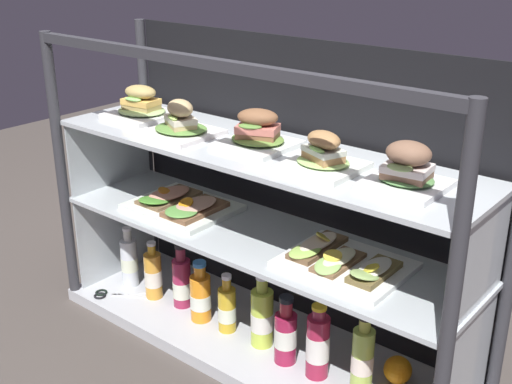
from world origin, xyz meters
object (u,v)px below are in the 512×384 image
(plated_roll_sandwich_near_left_corner, at_px, (257,134))
(plated_roll_sandwich_mid_right, at_px, (141,107))
(juice_bottle_tucked_behind, at_px, (286,335))
(plated_roll_sandwich_right_of_center, at_px, (181,124))
(orange_fruit_beside_bottles, at_px, (398,370))
(plated_roll_sandwich_left_of_center, at_px, (323,157))
(juice_bottle_front_right_end, at_px, (262,317))
(juice_bottle_front_middle, at_px, (362,359))
(plated_roll_sandwich_center, at_px, (407,171))
(kitchen_scissors, at_px, (109,294))
(juice_bottle_front_fourth, at_px, (182,282))
(juice_bottle_back_right, at_px, (318,345))
(juice_bottle_back_left, at_px, (227,309))
(juice_bottle_front_second, at_px, (129,261))
(juice_bottle_back_center, at_px, (201,296))
(juice_bottle_front_left_end, at_px, (153,275))
(open_sandwich_tray_left_of_center, at_px, (181,205))
(open_sandwich_tray_mid_left, at_px, (342,261))

(plated_roll_sandwich_near_left_corner, bearing_deg, plated_roll_sandwich_mid_right, 179.40)
(plated_roll_sandwich_mid_right, height_order, juice_bottle_tucked_behind, plated_roll_sandwich_mid_right)
(plated_roll_sandwich_right_of_center, height_order, orange_fruit_beside_bottles, plated_roll_sandwich_right_of_center)
(plated_roll_sandwich_left_of_center, bearing_deg, plated_roll_sandwich_right_of_center, -178.06)
(juice_bottle_front_right_end, xyz_separation_m, orange_fruit_beside_bottles, (0.43, 0.10, -0.06))
(plated_roll_sandwich_left_of_center, relative_size, juice_bottle_front_middle, 0.78)
(plated_roll_sandwich_left_of_center, xyz_separation_m, juice_bottle_front_right_end, (-0.21, 0.01, -0.58))
(plated_roll_sandwich_center, height_order, kitchen_scissors, plated_roll_sandwich_center)
(juice_bottle_front_fourth, xyz_separation_m, juice_bottle_back_right, (0.59, -0.02, 0.01))
(juice_bottle_back_left, height_order, orange_fruit_beside_bottles, juice_bottle_back_left)
(juice_bottle_front_right_end, distance_m, kitchen_scissors, 0.64)
(plated_roll_sandwich_left_of_center, bearing_deg, kitchen_scissors, -172.23)
(juice_bottle_back_left, height_order, kitchen_scissors, juice_bottle_back_left)
(plated_roll_sandwich_left_of_center, distance_m, juice_bottle_front_second, 1.02)
(plated_roll_sandwich_right_of_center, xyz_separation_m, plated_roll_sandwich_near_left_corner, (0.26, 0.06, 0.00))
(juice_bottle_back_center, bearing_deg, juice_bottle_front_left_end, -179.71)
(plated_roll_sandwich_mid_right, bearing_deg, juice_bottle_back_center, -10.66)
(open_sandwich_tray_left_of_center, height_order, juice_bottle_tucked_behind, open_sandwich_tray_left_of_center)
(plated_roll_sandwich_center, bearing_deg, juice_bottle_front_fourth, -179.62)
(plated_roll_sandwich_right_of_center, relative_size, open_sandwich_tray_mid_left, 0.61)
(plated_roll_sandwich_near_left_corner, bearing_deg, kitchen_scissors, -164.91)
(open_sandwich_tray_left_of_center, distance_m, orange_fruit_beside_bottles, 0.86)
(open_sandwich_tray_mid_left, relative_size, juice_bottle_front_middle, 1.34)
(juice_bottle_front_right_end, height_order, juice_bottle_front_middle, juice_bottle_front_middle)
(plated_roll_sandwich_left_of_center, distance_m, open_sandwich_tray_left_of_center, 0.64)
(plated_roll_sandwich_right_of_center, distance_m, open_sandwich_tray_mid_left, 0.65)
(juice_bottle_front_second, relative_size, orange_fruit_beside_bottles, 2.83)
(plated_roll_sandwich_near_left_corner, xyz_separation_m, juice_bottle_back_right, (0.27, -0.05, -0.58))
(plated_roll_sandwich_near_left_corner, height_order, open_sandwich_tray_mid_left, plated_roll_sandwich_near_left_corner)
(plated_roll_sandwich_near_left_corner, relative_size, juice_bottle_back_center, 0.94)
(plated_roll_sandwich_right_of_center, distance_m, juice_bottle_back_left, 0.63)
(juice_bottle_tucked_behind, bearing_deg, plated_roll_sandwich_near_left_corner, 159.96)
(plated_roll_sandwich_left_of_center, relative_size, orange_fruit_beside_bottles, 2.36)
(plated_roll_sandwich_left_of_center, height_order, juice_bottle_back_center, plated_roll_sandwich_left_of_center)
(juice_bottle_back_left, distance_m, orange_fruit_beside_bottles, 0.58)
(plated_roll_sandwich_mid_right, height_order, juice_bottle_front_right_end, plated_roll_sandwich_mid_right)
(plated_roll_sandwich_right_of_center, bearing_deg, juice_bottle_front_middle, 2.63)
(orange_fruit_beside_bottles, xyz_separation_m, kitchen_scissors, (-1.05, -0.23, -0.04))
(juice_bottle_front_right_end, bearing_deg, orange_fruit_beside_bottles, 13.52)
(juice_bottle_front_middle, bearing_deg, plated_roll_sandwich_left_of_center, -175.02)
(plated_roll_sandwich_mid_right, distance_m, kitchen_scissors, 0.70)
(open_sandwich_tray_left_of_center, height_order, juice_bottle_back_right, open_sandwich_tray_left_of_center)
(juice_bottle_front_left_end, xyz_separation_m, juice_bottle_front_middle, (0.85, 0.03, 0.02))
(plated_roll_sandwich_mid_right, height_order, juice_bottle_front_left_end, plated_roll_sandwich_mid_right)
(plated_roll_sandwich_mid_right, relative_size, juice_bottle_front_second, 0.88)
(juice_bottle_back_right, relative_size, orange_fruit_beside_bottles, 2.87)
(juice_bottle_front_fourth, distance_m, juice_bottle_tucked_behind, 0.48)
(plated_roll_sandwich_mid_right, height_order, plated_roll_sandwich_right_of_center, plated_roll_sandwich_right_of_center)
(juice_bottle_front_second, height_order, juice_bottle_back_right, juice_bottle_back_right)
(plated_roll_sandwich_right_of_center, bearing_deg, juice_bottle_back_left, 4.93)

